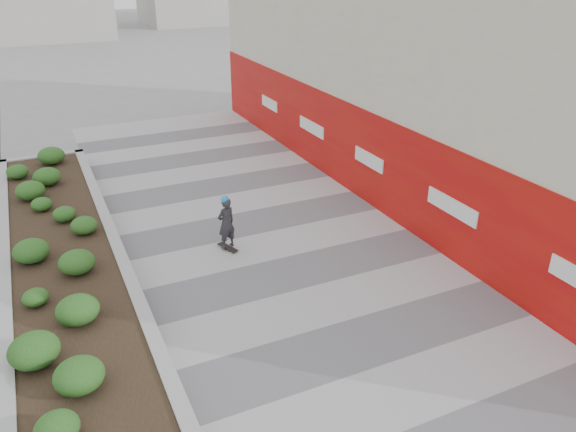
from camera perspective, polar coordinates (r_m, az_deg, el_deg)
name	(u,v)px	position (r m, az deg, el deg)	size (l,w,h in m)	color
ground	(416,397)	(11.26, 12.89, -17.45)	(160.00, 160.00, 0.00)	gray
walkway	(337,312)	(13.16, 4.98, -9.65)	(8.00, 36.00, 0.01)	#A8A8AD
building	(435,68)	(20.04, 14.67, 14.36)	(6.04, 24.08, 8.00)	beige
planter	(65,267)	(15.04, -21.74, -4.87)	(3.00, 18.00, 0.90)	#9E9EA0
manhole_cover	(355,306)	(13.38, 6.87, -9.11)	(0.44, 0.44, 0.01)	#595654
skateboarder	(226,223)	(15.37, -6.29, -0.70)	(0.62, 0.75, 1.62)	beige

